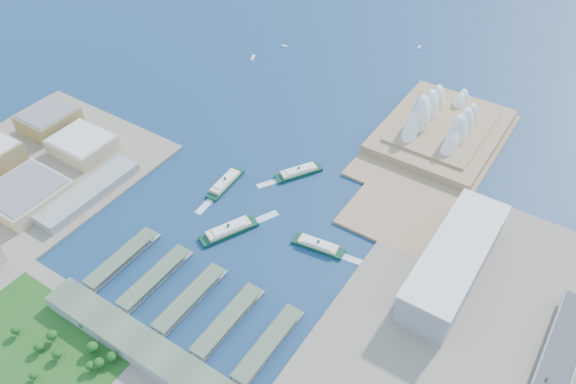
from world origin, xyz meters
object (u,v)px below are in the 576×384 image
Objects in this scene: ferry_b at (299,170)px; opera_house at (445,114)px; toaster_building at (454,262)px; ferry_a at (225,181)px; ferry_c at (229,229)px; car_c at (546,380)px; ferry_d at (318,244)px.

opera_house is at bearing 87.24° from ferry_b.
toaster_building reaches higher than ferry_a.
car_c reaches higher than ferry_c.
ferry_d is (75.15, -82.53, -0.19)m from ferry_b.
ferry_a is at bearing 171.19° from car_c.
opera_house is 2.98× the size of ferry_c.
toaster_building is 122.41m from car_c.
ferry_c is (-9.68, -114.41, 0.58)m from ferry_b.
ferry_a is (-252.37, -14.18, -15.25)m from toaster_building.
toaster_building is 201.30m from ferry_b.
ferry_b is at bearing 166.84° from toaster_building.
ferry_d is at bearing -16.10° from ferry_b.
ferry_a is 13.76× the size of car_c.
ferry_c is at bearing -113.19° from opera_house.
toaster_building is 126.77m from ferry_d.
ferry_d is (-120.29, -36.83, -15.56)m from toaster_building.
toaster_building is 2.86× the size of ferry_b.
opera_house is at bearing -87.61° from ferry_c.
ferry_d is 12.94× the size of car_c.
toaster_building is at bearing 145.67° from car_c.
ferry_c is at bearing 102.70° from ferry_d.
ferry_d is 223.86m from car_c.
ferry_b is at bearing 42.78° from ferry_a.
ferry_a is (-162.37, -214.18, -26.75)m from opera_house.
opera_house reaches higher than ferry_c.
ferry_b is 318.02m from car_c.
ferry_a is 1.06× the size of ferry_d.
ferry_a is 1.02× the size of ferry_b.
opera_house is at bearing 125.38° from car_c.
ferry_a is 82.62m from ferry_b.
opera_house is 219.62m from toaster_building.
ferry_c reaches higher than ferry_b.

